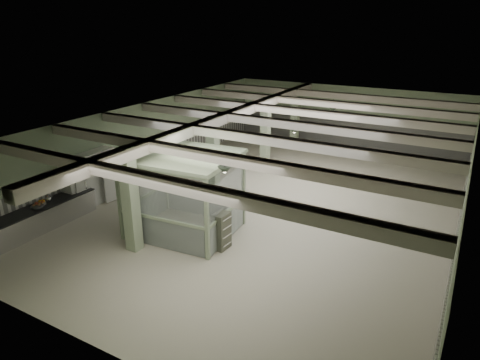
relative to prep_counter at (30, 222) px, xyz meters
The scene contains 34 objects.
floor 9.59m from the prep_counter, 46.95° to the left, with size 20.00×20.00×0.00m, color beige.
ceiling 10.08m from the prep_counter, 46.95° to the left, with size 14.00×20.00×0.02m, color beige.
wall_back 18.26m from the prep_counter, 68.96° to the left, with size 14.00×0.02×3.60m, color #94AB89.
wall_front 7.32m from the prep_counter, 24.64° to the right, with size 14.00×0.02×3.60m, color #94AB89.
wall_left 7.14m from the prep_counter, 93.76° to the left, with size 0.02×20.00×3.60m, color #94AB89.
wall_right 15.30m from the prep_counter, 27.34° to the left, with size 0.02×20.00×3.60m, color #94AB89.
wainscot_left 7.02m from the prep_counter, 93.56° to the left, with size 0.05×19.90×1.50m, color silver.
wainscot_right 15.22m from the prep_counter, 27.38° to the left, with size 0.05×19.90×1.50m, color silver.
wainscot_back 18.19m from the prep_counter, 68.93° to the left, with size 13.90×0.05×1.50m, color silver.
girder 8.59m from the prep_counter, 60.01° to the left, with size 0.45×19.90×0.40m, color beige.
beam_a 7.20m from the prep_counter, ahead, with size 13.90×0.35×0.32m, color beige.
beam_b 7.45m from the prep_counter, 17.00° to the left, with size 13.90×0.35×0.32m, color beige.
beam_c 8.47m from the prep_counter, 34.53° to the left, with size 13.90×0.35×0.32m, color beige.
beam_d 10.03m from the prep_counter, 46.95° to the left, with size 13.90×0.35×0.32m, color beige.
beam_e 11.91m from the prep_counter, 55.46° to the left, with size 13.90×0.35×0.32m, color beige.
beam_f 13.98m from the prep_counter, 61.41° to the left, with size 13.90×0.35×0.32m, color beige.
beam_g 16.18m from the prep_counter, 65.72° to the left, with size 13.90×0.35×0.32m, color beige.
column_a 4.37m from the prep_counter, 13.90° to the left, with size 0.42×0.42×3.60m, color #A0B491.
column_b 7.36m from the prep_counter, 56.05° to the left, with size 0.42×0.42×3.60m, color #A0B491.
column_c 11.79m from the prep_counter, 69.83° to the left, with size 0.42×0.42×3.60m, color #A0B491.
column_d 15.59m from the prep_counter, 74.93° to the left, with size 0.42×0.42×3.60m, color #A0B491.
hook_rail 1.56m from the prep_counter, 123.02° to the right, with size 0.02×0.02×1.20m, color black.
pendant_front 7.76m from the prep_counter, 15.86° to the left, with size 0.44×0.44×0.22m, color #2E3D2D.
pendant_mid 10.61m from the prep_counter, 46.81° to the left, with size 0.44×0.44×0.22m, color #2E3D2D.
pendant_back 14.58m from the prep_counter, 60.61° to the left, with size 0.44×0.44×0.22m, color #2E3D2D.
prep_counter is the anchor object (origin of this frame).
pitcher_near 1.07m from the prep_counter, 90.44° to the left, with size 0.20×0.24×0.30m, color silver, non-canonical shape.
pitcher_far 2.21m from the prep_counter, 89.66° to the left, with size 0.19×0.22×0.27m, color silver, non-canonical shape.
veg_colander 0.66m from the prep_counter, 84.29° to the left, with size 0.47×0.47×0.21m, color #424348, non-canonical shape.
orange_bowl 0.79m from the prep_counter, 92.27° to the left, with size 0.29×0.29×0.10m, color #B2B2B7.
skillet_far 1.23m from the prep_counter, 154.71° to the right, with size 0.25×0.25×0.03m, color black.
walkin_cooler 3.07m from the prep_counter, 91.60° to the left, with size 0.86×2.43×2.23m.
guard_booth 5.77m from the prep_counter, 31.36° to the left, with size 3.92×3.40×2.96m.
filing_cabinet 7.04m from the prep_counter, 20.73° to the left, with size 0.42×0.60×1.30m, color #565849.
Camera 1 is at (6.85, -15.40, 7.34)m, focal length 32.00 mm.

